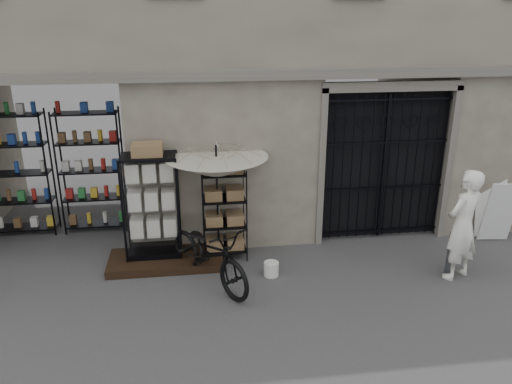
{
  "coord_description": "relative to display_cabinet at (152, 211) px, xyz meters",
  "views": [
    {
      "loc": [
        -1.88,
        -6.52,
        4.28
      ],
      "look_at": [
        -0.8,
        1.4,
        1.35
      ],
      "focal_mm": 35.0,
      "sensor_mm": 36.0,
      "label": 1
    }
  ],
  "objects": [
    {
      "name": "ground",
      "position": [
        2.59,
        -1.71,
        -0.97
      ],
      "size": [
        80.0,
        80.0,
        0.0
      ],
      "primitive_type": "plane",
      "color": "#232326",
      "rests_on": "ground"
    },
    {
      "name": "shop_recess",
      "position": [
        -1.91,
        1.09,
        0.53
      ],
      "size": [
        3.0,
        1.7,
        3.0
      ],
      "primitive_type": "cube",
      "color": "black",
      "rests_on": "ground"
    },
    {
      "name": "shop_shelving",
      "position": [
        -1.96,
        1.59,
        0.28
      ],
      "size": [
        2.7,
        0.5,
        2.5
      ],
      "primitive_type": "cube",
      "color": "black",
      "rests_on": "ground"
    },
    {
      "name": "iron_gate",
      "position": [
        4.34,
        0.57,
        0.53
      ],
      "size": [
        2.5,
        0.21,
        3.0
      ],
      "color": "black",
      "rests_on": "ground"
    },
    {
      "name": "step_platform",
      "position": [
        0.19,
        -0.16,
        -0.9
      ],
      "size": [
        2.0,
        0.9,
        0.15
      ],
      "primitive_type": "cube",
      "color": "black",
      "rests_on": "ground"
    },
    {
      "name": "display_cabinet",
      "position": [
        0.0,
        0.0,
        0.0
      ],
      "size": [
        1.0,
        0.71,
        1.99
      ],
      "rotation": [
        0.0,
        0.0,
        -0.17
      ],
      "color": "black",
      "rests_on": "step_platform"
    },
    {
      "name": "wire_rack",
      "position": [
        1.26,
        0.03,
        -0.13
      ],
      "size": [
        0.8,
        0.6,
        1.72
      ],
      "rotation": [
        0.0,
        0.0,
        0.09
      ],
      "color": "black",
      "rests_on": "ground"
    },
    {
      "name": "market_umbrella",
      "position": [
        1.15,
        -0.01,
        0.86
      ],
      "size": [
        2.01,
        2.03,
        2.55
      ],
      "rotation": [
        0.0,
        0.0,
        -0.35
      ],
      "color": "black",
      "rests_on": "ground"
    },
    {
      "name": "white_bucket",
      "position": [
        1.99,
        -0.8,
        -0.85
      ],
      "size": [
        0.29,
        0.29,
        0.24
      ],
      "primitive_type": "cylinder",
      "rotation": [
        0.0,
        0.0,
        0.15
      ],
      "color": "silver",
      "rests_on": "ground"
    },
    {
      "name": "bicycle",
      "position": [
        0.94,
        -0.91,
        -0.97
      ],
      "size": [
        1.19,
        1.3,
        2.07
      ],
      "primitive_type": "imported",
      "rotation": [
        0.0,
        0.0,
        0.56
      ],
      "color": "black",
      "rests_on": "ground"
    },
    {
      "name": "steel_bollard",
      "position": [
        5.05,
        -1.13,
        -0.6
      ],
      "size": [
        0.18,
        0.18,
        0.76
      ],
      "primitive_type": "cylinder",
      "rotation": [
        0.0,
        0.0,
        0.43
      ],
      "color": "#565A5F",
      "rests_on": "ground"
    },
    {
      "name": "shopkeeper",
      "position": [
        5.09,
        -1.26,
        -0.97
      ],
      "size": [
        1.49,
        2.01,
        0.46
      ],
      "primitive_type": "imported",
      "rotation": [
        0.0,
        0.0,
        3.62
      ],
      "color": "white",
      "rests_on": "ground"
    },
    {
      "name": "easel_sign",
      "position": [
        6.54,
        0.04,
        -0.33
      ],
      "size": [
        0.67,
        0.75,
        1.25
      ],
      "rotation": [
        0.0,
        0.0,
        -0.12
      ],
      "color": "silver",
      "rests_on": "ground"
    }
  ]
}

